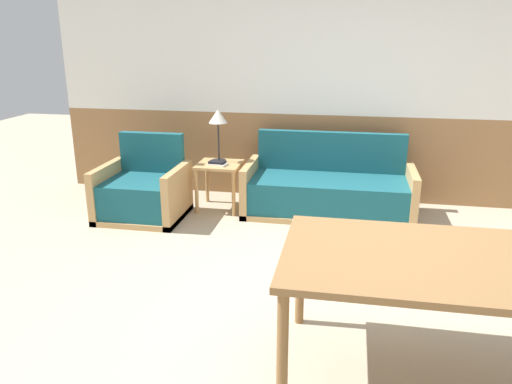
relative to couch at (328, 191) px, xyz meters
name	(u,v)px	position (x,y,z in m)	size (l,w,h in m)	color
ground_plane	(348,312)	(0.26, -2.05, -0.26)	(16.00, 16.00, 0.00)	#B2A58C
wall_back	(358,86)	(0.26, 0.58, 1.09)	(7.20, 0.06, 2.70)	#996B42
couch	(328,191)	(0.00, 0.00, 0.00)	(1.82, 0.79, 0.86)	tan
armchair	(143,193)	(-1.96, -0.47, 0.01)	(0.88, 0.77, 0.87)	tan
side_table	(219,172)	(-1.21, -0.06, 0.17)	(0.48, 0.48, 0.53)	tan
table_lamp	(218,120)	(-1.24, 0.03, 0.74)	(0.21, 0.21, 0.59)	#262628
book_stack	(217,163)	(-1.21, -0.14, 0.29)	(0.23, 0.17, 0.05)	white
dining_table	(452,270)	(0.78, -2.69, 0.44)	(1.84, 1.01, 0.76)	olive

